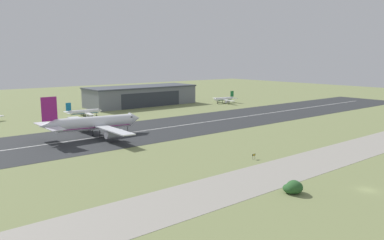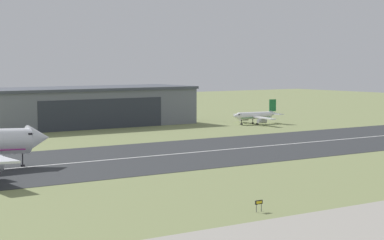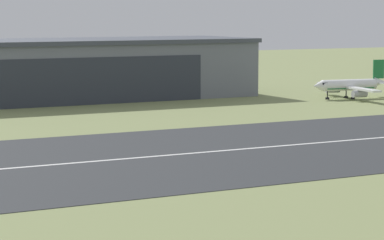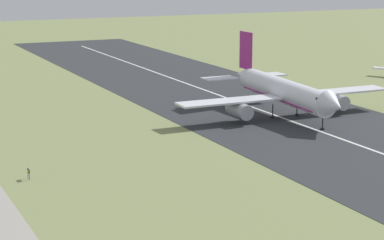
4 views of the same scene
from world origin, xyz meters
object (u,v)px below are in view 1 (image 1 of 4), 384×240
object	(u,v)px
shrub_clump	(293,187)
airplane_parked_centre	(224,99)
airplane_landing	(95,123)
airplane_parked_east	(84,112)
runway_sign	(254,155)

from	to	relation	value
shrub_clump	airplane_parked_centre	bearing A→B (deg)	51.76
airplane_landing	shrub_clump	xyz separation A→B (m)	(9.52, -88.13, -4.13)
airplane_parked_east	airplane_landing	bearing A→B (deg)	-108.56
airplane_parked_centre	shrub_clump	size ratio (longest dim) A/B	5.32
airplane_landing	airplane_parked_east	distance (m)	55.19
airplane_parked_east	shrub_clump	xyz separation A→B (m)	(-8.03, -140.38, -1.18)
airplane_landing	shrub_clump	bearing A→B (deg)	-83.84
shrub_clump	runway_sign	world-z (taller)	shrub_clump
airplane_landing	runway_sign	world-z (taller)	airplane_landing
airplane_parked_east	shrub_clump	size ratio (longest dim) A/B	4.76
airplane_landing	airplane_parked_centre	distance (m)	128.59
runway_sign	airplane_parked_east	bearing A→B (deg)	93.57
airplane_parked_east	runway_sign	xyz separation A→B (m)	(7.14, -114.46, -1.35)
shrub_clump	runway_sign	size ratio (longest dim) A/B	2.69
airplane_landing	airplane_parked_centre	bearing A→B (deg)	22.91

